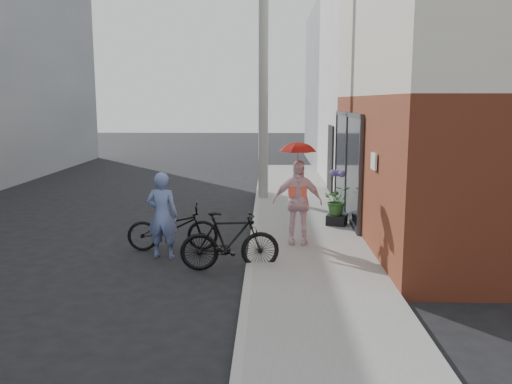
{
  "coord_description": "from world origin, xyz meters",
  "views": [
    {
      "loc": [
        1.27,
        -9.56,
        2.9
      ],
      "look_at": [
        1.01,
        1.09,
        1.1
      ],
      "focal_mm": 38.0,
      "sensor_mm": 36.0,
      "label": 1
    }
  ],
  "objects_px": {
    "officer": "(162,215)",
    "bike_right": "(230,241)",
    "utility_pole": "(263,79)",
    "kimono_woman": "(297,202)",
    "planter": "(337,220)",
    "bike_left": "(173,227)"
  },
  "relations": [
    {
      "from": "officer",
      "to": "bike_left",
      "type": "bearing_deg",
      "value": -93.7
    },
    {
      "from": "planter",
      "to": "bike_left",
      "type": "bearing_deg",
      "value": -152.32
    },
    {
      "from": "bike_right",
      "to": "planter",
      "type": "height_order",
      "value": "bike_right"
    },
    {
      "from": "kimono_woman",
      "to": "officer",
      "type": "bearing_deg",
      "value": -162.4
    },
    {
      "from": "utility_pole",
      "to": "kimono_woman",
      "type": "height_order",
      "value": "utility_pole"
    },
    {
      "from": "officer",
      "to": "planter",
      "type": "bearing_deg",
      "value": -140.24
    },
    {
      "from": "utility_pole",
      "to": "bike_left",
      "type": "xyz_separation_m",
      "value": [
        -1.71,
        -5.3,
        -3.04
      ]
    },
    {
      "from": "bike_left",
      "to": "planter",
      "type": "height_order",
      "value": "bike_left"
    },
    {
      "from": "bike_right",
      "to": "kimono_woman",
      "type": "height_order",
      "value": "kimono_woman"
    },
    {
      "from": "officer",
      "to": "bike_right",
      "type": "distance_m",
      "value": 1.51
    },
    {
      "from": "utility_pole",
      "to": "officer",
      "type": "xyz_separation_m",
      "value": [
        -1.8,
        -5.81,
        -2.69
      ]
    },
    {
      "from": "utility_pole",
      "to": "planter",
      "type": "xyz_separation_m",
      "value": [
        1.71,
        -3.51,
        -3.27
      ]
    },
    {
      "from": "kimono_woman",
      "to": "planter",
      "type": "xyz_separation_m",
      "value": [
        0.99,
        1.64,
        -0.71
      ]
    },
    {
      "from": "utility_pole",
      "to": "bike_right",
      "type": "bearing_deg",
      "value": -94.38
    },
    {
      "from": "bike_left",
      "to": "planter",
      "type": "distance_m",
      "value": 3.87
    },
    {
      "from": "utility_pole",
      "to": "bike_right",
      "type": "relative_size",
      "value": 4.09
    },
    {
      "from": "utility_pole",
      "to": "bike_right",
      "type": "distance_m",
      "value": 7.2
    },
    {
      "from": "utility_pole",
      "to": "planter",
      "type": "bearing_deg",
      "value": -63.95
    },
    {
      "from": "bike_left",
      "to": "kimono_woman",
      "type": "xyz_separation_m",
      "value": [
        2.43,
        0.15,
        0.48
      ]
    },
    {
      "from": "utility_pole",
      "to": "bike_left",
      "type": "bearing_deg",
      "value": -107.85
    },
    {
      "from": "utility_pole",
      "to": "officer",
      "type": "height_order",
      "value": "utility_pole"
    },
    {
      "from": "bike_left",
      "to": "planter",
      "type": "bearing_deg",
      "value": -67.04
    }
  ]
}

